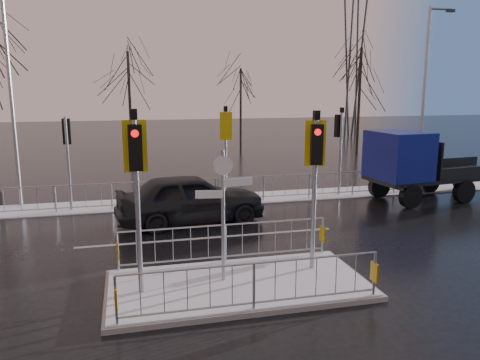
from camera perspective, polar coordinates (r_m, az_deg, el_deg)
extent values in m
plane|color=black|center=(11.17, -0.25, -12.98)|extent=(120.00, 120.00, 0.00)
cube|color=white|center=(19.21, -6.28, -2.62)|extent=(30.00, 2.00, 0.04)
cube|color=silver|center=(14.65, -3.77, -7.03)|extent=(8.00, 0.15, 0.01)
cube|color=slate|center=(11.15, -0.25, -12.70)|extent=(6.00, 3.00, 0.12)
cube|color=white|center=(11.12, -0.25, -12.35)|extent=(5.85, 2.85, 0.03)
cube|color=gold|center=(9.38, -14.88, -13.78)|extent=(0.05, 0.28, 0.42)
cube|color=gold|center=(10.67, 16.08, -10.73)|extent=(0.05, 0.28, 0.42)
cube|color=gold|center=(11.95, -14.69, -8.27)|extent=(0.05, 0.28, 0.42)
cube|color=gold|center=(12.98, 10.02, -6.50)|extent=(0.05, 0.28, 0.42)
cylinder|color=#8F959C|center=(10.24, -12.35, -3.53)|extent=(0.11, 0.11, 3.80)
cube|color=black|center=(9.81, -12.64, 3.87)|extent=(0.28, 0.22, 0.95)
cylinder|color=red|center=(9.67, -12.70, 5.55)|extent=(0.16, 0.04, 0.16)
cube|color=gold|center=(10.06, -12.68, 4.04)|extent=(0.50, 0.03, 1.10)
cube|color=black|center=(9.93, -12.83, 7.83)|extent=(0.14, 0.14, 0.22)
cylinder|color=#8F959C|center=(11.50, 9.00, -2.04)|extent=(0.11, 0.11, 3.70)
cube|color=black|center=(11.10, 9.33, 4.29)|extent=(0.33, 0.28, 0.95)
cylinder|color=red|center=(10.97, 9.46, 5.78)|extent=(0.16, 0.08, 0.16)
cube|color=gold|center=(11.35, 9.15, 4.44)|extent=(0.49, 0.16, 1.10)
cube|color=black|center=(11.22, 9.31, 7.80)|extent=(0.14, 0.14, 0.22)
cylinder|color=#8F959C|center=(10.72, -2.08, -4.53)|extent=(0.09, 0.09, 3.10)
cube|color=silver|center=(10.61, -0.25, -0.25)|extent=(0.70, 0.14, 0.18)
cube|color=silver|center=(10.53, -3.80, -1.76)|extent=(0.62, 0.15, 0.18)
cylinder|color=silver|center=(10.43, -2.09, 1.78)|extent=(0.44, 0.03, 0.44)
cylinder|color=#8F959C|center=(18.54, -20.20, 1.84)|extent=(0.11, 0.11, 3.50)
cube|color=black|center=(18.58, -20.39, 5.58)|extent=(0.28, 0.22, 0.95)
cylinder|color=red|center=(18.66, -20.41, 6.53)|extent=(0.16, 0.04, 0.16)
cylinder|color=#8F959C|center=(18.82, -1.74, 2.81)|extent=(0.11, 0.11, 3.60)
cube|color=black|center=(18.86, -1.88, 6.65)|extent=(0.28, 0.22, 0.95)
cylinder|color=red|center=(18.94, -1.95, 7.58)|extent=(0.16, 0.04, 0.16)
cube|color=gold|center=(18.61, -1.72, 6.59)|extent=(0.50, 0.03, 1.10)
cube|color=black|center=(18.64, -1.78, 8.66)|extent=(0.14, 0.14, 0.22)
cylinder|color=#8F959C|center=(20.45, 12.11, 3.09)|extent=(0.11, 0.11, 3.50)
cube|color=black|center=(20.46, 11.91, 6.49)|extent=(0.33, 0.28, 0.95)
cylinder|color=red|center=(20.52, 11.75, 7.35)|extent=(0.16, 0.08, 0.16)
cube|color=black|center=(20.28, 12.32, 8.33)|extent=(0.14, 0.14, 0.22)
imported|color=black|center=(16.11, -6.04, -2.23)|extent=(5.25, 2.62, 1.72)
cylinder|color=black|center=(19.18, 20.08, -1.88)|extent=(0.96, 0.38, 0.94)
cylinder|color=black|center=(20.70, 16.61, -0.74)|extent=(0.96, 0.38, 0.94)
cylinder|color=black|center=(20.95, 25.63, -1.25)|extent=(0.96, 0.38, 0.94)
cylinder|color=black|center=(22.34, 22.06, -0.25)|extent=(0.96, 0.38, 0.94)
cylinder|color=black|center=(23.63, 25.47, 0.06)|extent=(0.96, 0.38, 0.94)
cube|color=black|center=(21.30, 23.15, 0.38)|extent=(6.40, 2.80, 0.15)
cube|color=navy|center=(19.74, 18.75, 2.89)|extent=(2.11, 2.44, 1.88)
cube|color=black|center=(20.27, 20.85, 4.03)|extent=(0.23, 1.87, 1.03)
cube|color=#2D3033|center=(19.56, 17.27, -0.19)|extent=(0.34, 2.16, 0.33)
cube|color=black|center=(21.99, 25.15, 0.88)|extent=(4.35, 2.68, 0.11)
cube|color=black|center=(20.51, 21.31, 2.64)|extent=(0.31, 2.25, 1.41)
cylinder|color=black|center=(31.93, -13.26, 8.85)|extent=(0.19, 0.19, 6.90)
cylinder|color=black|center=(34.97, 0.09, 8.56)|extent=(0.16, 0.16, 5.98)
cylinder|color=black|center=(35.00, 14.31, 9.35)|extent=(0.20, 0.20, 7.36)
cylinder|color=#8F959C|center=(22.48, 21.45, 8.94)|extent=(0.14, 0.14, 8.00)
cylinder|color=#8F959C|center=(23.01, 23.25, 18.61)|extent=(1.00, 0.10, 0.10)
cube|color=#2D3033|center=(23.29, 24.28, 18.31)|extent=(0.35, 0.18, 0.12)
cylinder|color=#8F959C|center=(19.85, -26.08, 8.68)|extent=(0.14, 0.14, 8.20)
cylinder|color=#2D3033|center=(45.95, 14.16, 17.61)|extent=(1.18, 1.18, 19.97)
cylinder|color=#2D3033|center=(45.41, 12.76, 17.75)|extent=(1.18, 1.18, 19.97)
cylinder|color=#2D3033|center=(44.89, 14.91, 17.74)|extent=(1.18, 1.18, 19.97)
cylinder|color=#2D3033|center=(44.34, 13.48, 17.89)|extent=(1.18, 1.18, 19.97)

